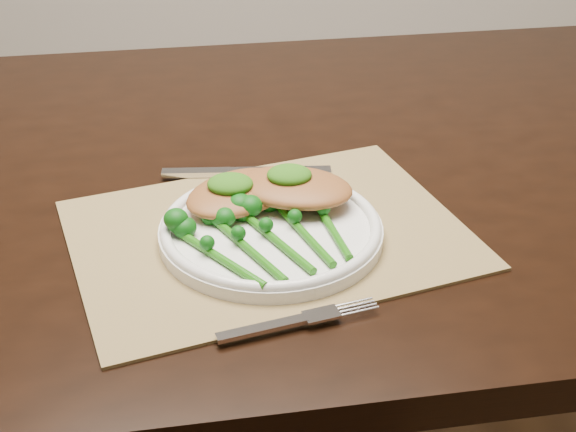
{
  "coord_description": "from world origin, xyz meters",
  "views": [
    {
      "loc": [
        0.07,
        -0.82,
        1.22
      ],
      "look_at": [
        0.07,
        -0.09,
        0.78
      ],
      "focal_mm": 50.0,
      "sensor_mm": 36.0,
      "label": 1
    }
  ],
  "objects_px": {
    "placemat": "(268,234)",
    "chicken_fillet_left": "(239,193)",
    "broccolini_bundle": "(276,241)",
    "dinner_plate": "(271,229)",
    "dining_table": "(224,382)"
  },
  "relations": [
    {
      "from": "dinner_plate",
      "to": "broccolini_bundle",
      "type": "xyz_separation_m",
      "value": [
        0.01,
        -0.03,
        0.01
      ]
    },
    {
      "from": "dining_table",
      "to": "broccolini_bundle",
      "type": "xyz_separation_m",
      "value": [
        0.09,
        -0.22,
        0.4
      ]
    },
    {
      "from": "placemat",
      "to": "chicken_fillet_left",
      "type": "bearing_deg",
      "value": 108.55
    },
    {
      "from": "placemat",
      "to": "chicken_fillet_left",
      "type": "distance_m",
      "value": 0.06
    },
    {
      "from": "dining_table",
      "to": "placemat",
      "type": "bearing_deg",
      "value": -75.79
    },
    {
      "from": "dinner_plate",
      "to": "chicken_fillet_left",
      "type": "bearing_deg",
      "value": 126.66
    },
    {
      "from": "placemat",
      "to": "dinner_plate",
      "type": "bearing_deg",
      "value": -94.1
    },
    {
      "from": "placemat",
      "to": "broccolini_bundle",
      "type": "xyz_separation_m",
      "value": [
        0.01,
        -0.04,
        0.02
      ]
    },
    {
      "from": "broccolini_bundle",
      "to": "dining_table",
      "type": "bearing_deg",
      "value": 81.28
    },
    {
      "from": "dinner_plate",
      "to": "broccolini_bundle",
      "type": "bearing_deg",
      "value": -79.17
    },
    {
      "from": "chicken_fillet_left",
      "to": "broccolini_bundle",
      "type": "xyz_separation_m",
      "value": [
        0.04,
        -0.08,
        -0.01
      ]
    },
    {
      "from": "dinner_plate",
      "to": "broccolini_bundle",
      "type": "height_order",
      "value": "broccolini_bundle"
    },
    {
      "from": "dinner_plate",
      "to": "broccolini_bundle",
      "type": "relative_size",
      "value": 1.08
    },
    {
      "from": "dining_table",
      "to": "chicken_fillet_left",
      "type": "relative_size",
      "value": 13.29
    },
    {
      "from": "chicken_fillet_left",
      "to": "dinner_plate",
      "type": "bearing_deg",
      "value": -96.85
    }
  ]
}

